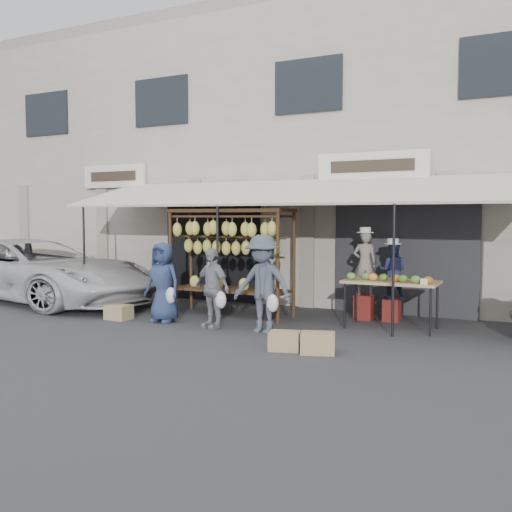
# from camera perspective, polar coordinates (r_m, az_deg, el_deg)

# --- Properties ---
(ground_plane) EXTENTS (90.00, 90.00, 0.00)m
(ground_plane) POSITION_cam_1_polar(r_m,az_deg,el_deg) (10.07, -2.21, -7.95)
(ground_plane) COLOR #2D2D30
(shophouse) EXTENTS (24.00, 6.15, 7.30)m
(shophouse) POSITION_cam_1_polar(r_m,az_deg,el_deg) (15.93, 9.20, 9.58)
(shophouse) COLOR #B4AB9D
(shophouse) RESTS_ON ground_plane
(awning) EXTENTS (10.00, 2.35, 2.92)m
(awning) POSITION_cam_1_polar(r_m,az_deg,el_deg) (11.91, 3.10, 6.35)
(awning) COLOR beige
(awning) RESTS_ON ground_plane
(banana_rack) EXTENTS (2.60, 0.90, 2.24)m
(banana_rack) POSITION_cam_1_polar(r_m,az_deg,el_deg) (11.81, -2.66, 1.53)
(banana_rack) COLOR #3E2A15
(banana_rack) RESTS_ON ground_plane
(produce_table) EXTENTS (1.70, 0.90, 1.04)m
(produce_table) POSITION_cam_1_polar(r_m,az_deg,el_deg) (10.77, 13.32, -2.55)
(produce_table) COLOR tan
(produce_table) RESTS_ON ground_plane
(vendor_left) EXTENTS (0.55, 0.45, 1.29)m
(vendor_left) POSITION_cam_1_polar(r_m,az_deg,el_deg) (11.65, 10.83, -0.69)
(vendor_left) COLOR gray
(vendor_left) RESTS_ON stool_left
(vendor_right) EXTENTS (0.60, 0.50, 1.13)m
(vendor_right) POSITION_cam_1_polar(r_m,az_deg,el_deg) (11.59, 13.48, -1.44)
(vendor_right) COLOR #1E2448
(vendor_right) RESTS_ON stool_right
(customer_left) EXTENTS (0.79, 0.53, 1.57)m
(customer_left) POSITION_cam_1_polar(r_m,az_deg,el_deg) (11.35, -9.30, -2.61)
(customer_left) COLOR navy
(customer_left) RESTS_ON ground_plane
(customer_mid) EXTENTS (0.95, 0.62, 1.50)m
(customer_mid) POSITION_cam_1_polar(r_m,az_deg,el_deg) (10.66, -4.44, -3.21)
(customer_mid) COLOR gray
(customer_mid) RESTS_ON ground_plane
(customer_right) EXTENTS (1.17, 0.71, 1.76)m
(customer_right) POSITION_cam_1_polar(r_m,az_deg,el_deg) (10.20, 0.67, -2.79)
(customer_right) COLOR #444B5A
(customer_right) RESTS_ON ground_plane
(stool_left) EXTENTS (0.45, 0.45, 0.50)m
(stool_left) POSITION_cam_1_polar(r_m,az_deg,el_deg) (11.76, 10.77, -5.04)
(stool_left) COLOR maroon
(stool_left) RESTS_ON ground_plane
(stool_right) EXTENTS (0.36, 0.36, 0.44)m
(stool_right) POSITION_cam_1_polar(r_m,az_deg,el_deg) (11.69, 13.42, -5.28)
(stool_right) COLOR maroon
(stool_right) RESTS_ON ground_plane
(crate_near_a) EXTENTS (0.55, 0.47, 0.29)m
(crate_near_a) POSITION_cam_1_polar(r_m,az_deg,el_deg) (8.98, 2.88, -8.49)
(crate_near_a) COLOR tan
(crate_near_a) RESTS_ON ground_plane
(crate_near_b) EXTENTS (0.61, 0.53, 0.31)m
(crate_near_b) POSITION_cam_1_polar(r_m,az_deg,el_deg) (8.83, 6.20, -8.66)
(crate_near_b) COLOR tan
(crate_near_b) RESTS_ON ground_plane
(crate_far) EXTENTS (0.50, 0.39, 0.29)m
(crate_far) POSITION_cam_1_polar(r_m,az_deg,el_deg) (11.90, -13.56, -5.49)
(crate_far) COLOR tan
(crate_far) RESTS_ON ground_plane
(van) EXTENTS (5.75, 3.37, 2.25)m
(van) POSITION_cam_1_polar(r_m,az_deg,el_deg) (15.41, -21.63, 0.15)
(van) COLOR silver
(van) RESTS_ON ground_plane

